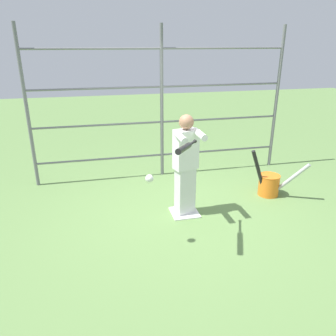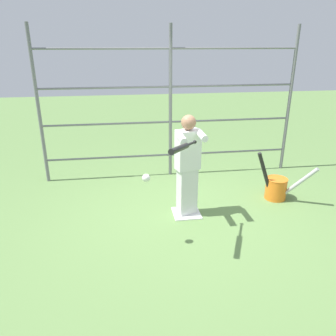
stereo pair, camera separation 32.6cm
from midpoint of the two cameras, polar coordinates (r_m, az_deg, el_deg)
The scene contains 7 objects.
ground_plane at distance 4.96m, azimuth 5.13°, elevation -7.97°, with size 24.00×24.00×0.00m, color #608447.
home_plate at distance 4.96m, azimuth 5.13°, elevation -7.87°, with size 0.40×0.40×0.02m.
fence_backstop at distance 6.00m, azimuth 2.02°, elevation 10.97°, with size 4.63×0.06×2.70m.
batter at distance 4.61m, azimuth 5.50°, elevation 0.76°, with size 0.37×0.58×1.50m.
baseball_bat_swinging at distance 3.61m, azimuth 4.95°, elevation 3.52°, with size 0.47×0.79×0.19m.
softball_in_flight at distance 3.81m, azimuth -1.40°, elevation -1.78°, with size 0.10×0.10×0.10m.
bat_bucket at distance 5.64m, azimuth 19.96°, elevation -3.20°, with size 0.87×0.58×0.82m.
Camera 2 is at (0.90, 4.24, 2.41)m, focal length 35.00 mm.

